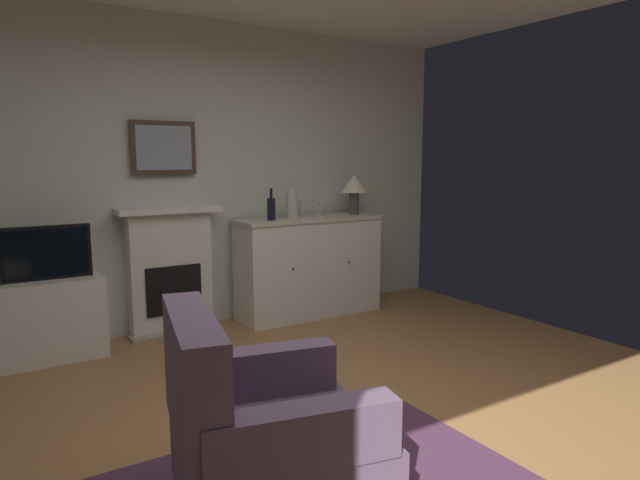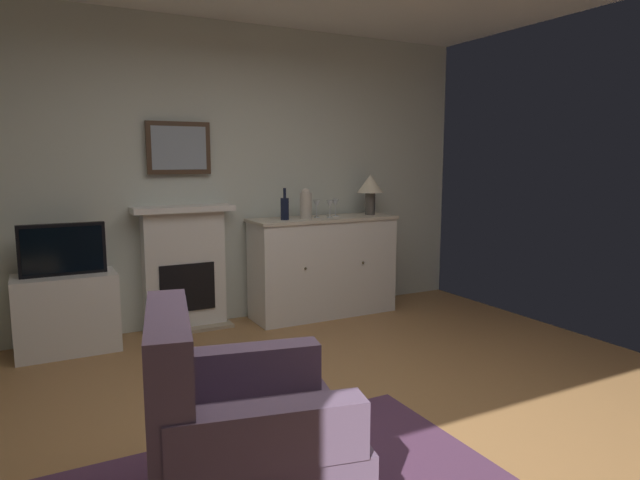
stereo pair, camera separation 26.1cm
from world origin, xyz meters
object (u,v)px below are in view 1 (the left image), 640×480
at_px(framed_picture, 164,148).
at_px(tv_set, 46,253).
at_px(wine_glass_center, 316,205).
at_px(wine_glass_right, 320,204).
at_px(armchair, 262,437).
at_px(table_lamp, 354,186).
at_px(wine_bottle, 271,208).
at_px(tv_cabinet, 51,319).
at_px(wine_glass_left, 302,205).
at_px(fireplace_unit, 170,270).
at_px(sideboard_cabinet, 309,266).
at_px(vase_decorative, 292,204).

xyz_separation_m(framed_picture, tv_set, (-0.97, -0.23, -0.78)).
xyz_separation_m(wine_glass_center, wine_glass_right, (0.11, 0.09, 0.00)).
bearing_deg(armchair, table_lamp, 48.15).
height_order(wine_bottle, tv_cabinet, wine_bottle).
relative_size(framed_picture, wine_glass_left, 3.33).
distance_m(wine_bottle, tv_cabinet, 2.00).
bearing_deg(tv_set, wine_bottle, -0.92).
bearing_deg(framed_picture, armchair, -99.87).
bearing_deg(tv_set, fireplace_unit, 10.77).
height_order(framed_picture, wine_glass_left, framed_picture).
bearing_deg(table_lamp, tv_cabinet, 179.69).
height_order(framed_picture, table_lamp, framed_picture).
bearing_deg(tv_set, sideboard_cabinet, 0.21).
bearing_deg(wine_glass_center, vase_decorative, 177.76).
height_order(wine_glass_right, armchair, wine_glass_right).
bearing_deg(sideboard_cabinet, wine_glass_left, 179.83).
relative_size(sideboard_cabinet, armchair, 1.50).
relative_size(fireplace_unit, armchair, 1.16).
bearing_deg(wine_glass_center, wine_glass_left, 151.41).
bearing_deg(wine_bottle, sideboard_cabinet, 5.19).
bearing_deg(wine_glass_left, vase_decorative, -160.21).
xyz_separation_m(framed_picture, vase_decorative, (1.09, -0.27, -0.50)).
relative_size(tv_cabinet, armchair, 0.79).
xyz_separation_m(wine_glass_center, tv_cabinet, (-2.31, 0.07, -0.77)).
bearing_deg(vase_decorative, sideboard_cabinet, 13.44).
bearing_deg(wine_glass_left, tv_cabinet, 179.61).
relative_size(wine_glass_left, tv_cabinet, 0.22).
relative_size(table_lamp, wine_bottle, 1.38).
bearing_deg(wine_bottle, tv_set, 179.08).
distance_m(fireplace_unit, wine_glass_left, 1.35).
distance_m(framed_picture, wine_glass_right, 1.55).
relative_size(vase_decorative, tv_set, 0.45).
bearing_deg(sideboard_cabinet, framed_picture, 170.27).
bearing_deg(wine_glass_right, sideboard_cabinet, -169.16).
relative_size(wine_glass_right, tv_cabinet, 0.22).
bearing_deg(framed_picture, sideboard_cabinet, -9.73).
bearing_deg(table_lamp, wine_glass_center, -173.04).
xyz_separation_m(table_lamp, wine_glass_center, (-0.49, -0.06, -0.16)).
xyz_separation_m(sideboard_cabinet, tv_set, (-2.27, -0.01, 0.34)).
distance_m(fireplace_unit, wine_bottle, 1.04).
bearing_deg(framed_picture, wine_glass_right, -7.62).
relative_size(wine_glass_center, vase_decorative, 0.59).
bearing_deg(wine_glass_center, table_lamp, 6.96).
bearing_deg(sideboard_cabinet, table_lamp, 0.00).
xyz_separation_m(fireplace_unit, tv_cabinet, (-0.97, -0.16, -0.24)).
distance_m(wine_bottle, armchair, 2.97).
distance_m(table_lamp, tv_set, 2.83).
distance_m(framed_picture, sideboard_cabinet, 1.73).
xyz_separation_m(sideboard_cabinet, wine_glass_left, (-0.07, 0.00, 0.60)).
bearing_deg(tv_set, wine_glass_center, -1.28).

